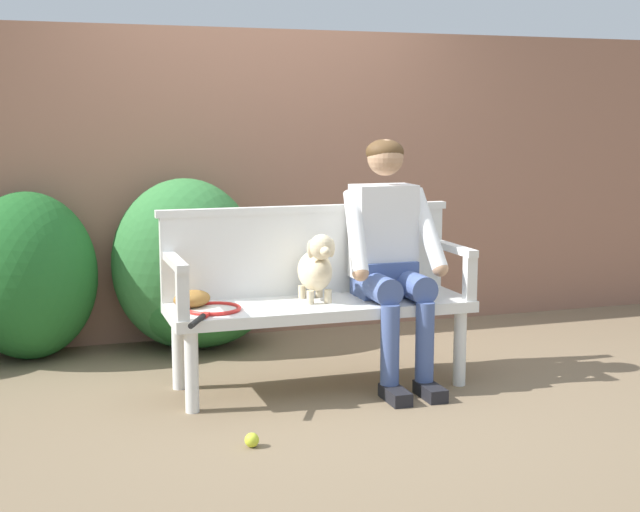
{
  "coord_description": "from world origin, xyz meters",
  "views": [
    {
      "loc": [
        -1.47,
        -4.53,
        1.47
      ],
      "look_at": [
        0.0,
        0.0,
        0.73
      ],
      "focal_mm": 50.32,
      "sensor_mm": 36.0,
      "label": 1
    }
  ],
  "objects_px": {
    "person_seated": "(389,250)",
    "baseball_glove": "(192,299)",
    "dog_on_bench": "(317,267)",
    "garden_bench": "(320,313)",
    "tennis_ball": "(252,440)",
    "tennis_racket": "(212,310)"
  },
  "relations": [
    {
      "from": "person_seated",
      "to": "tennis_racket",
      "type": "distance_m",
      "value": 1.03
    },
    {
      "from": "garden_bench",
      "to": "person_seated",
      "type": "xyz_separation_m",
      "value": [
        0.39,
        -0.02,
        0.33
      ]
    },
    {
      "from": "person_seated",
      "to": "garden_bench",
      "type": "bearing_deg",
      "value": 177.29
    },
    {
      "from": "person_seated",
      "to": "dog_on_bench",
      "type": "bearing_deg",
      "value": 177.43
    },
    {
      "from": "garden_bench",
      "to": "tennis_ball",
      "type": "distance_m",
      "value": 1.04
    },
    {
      "from": "person_seated",
      "to": "baseball_glove",
      "type": "xyz_separation_m",
      "value": [
        -1.08,
        0.09,
        -0.22
      ]
    },
    {
      "from": "tennis_ball",
      "to": "baseball_glove",
      "type": "bearing_deg",
      "value": 97.61
    },
    {
      "from": "garden_bench",
      "to": "tennis_racket",
      "type": "bearing_deg",
      "value": -173.47
    },
    {
      "from": "garden_bench",
      "to": "baseball_glove",
      "type": "height_order",
      "value": "baseball_glove"
    },
    {
      "from": "garden_bench",
      "to": "person_seated",
      "type": "height_order",
      "value": "person_seated"
    },
    {
      "from": "dog_on_bench",
      "to": "tennis_ball",
      "type": "height_order",
      "value": "dog_on_bench"
    },
    {
      "from": "baseball_glove",
      "to": "tennis_ball",
      "type": "height_order",
      "value": "baseball_glove"
    },
    {
      "from": "person_seated",
      "to": "baseball_glove",
      "type": "bearing_deg",
      "value": 175.44
    },
    {
      "from": "tennis_ball",
      "to": "person_seated",
      "type": "bearing_deg",
      "value": 37.92
    },
    {
      "from": "dog_on_bench",
      "to": "baseball_glove",
      "type": "bearing_deg",
      "value": 174.21
    },
    {
      "from": "dog_on_bench",
      "to": "tennis_ball",
      "type": "bearing_deg",
      "value": -125.68
    },
    {
      "from": "person_seated",
      "to": "tennis_ball",
      "type": "xyz_separation_m",
      "value": [
        -0.97,
        -0.75,
        -0.71
      ]
    },
    {
      "from": "tennis_ball",
      "to": "garden_bench",
      "type": "bearing_deg",
      "value": 53.38
    },
    {
      "from": "garden_bench",
      "to": "dog_on_bench",
      "type": "bearing_deg",
      "value": -179.72
    },
    {
      "from": "person_seated",
      "to": "tennis_racket",
      "type": "relative_size",
      "value": 2.35
    },
    {
      "from": "baseball_glove",
      "to": "tennis_ball",
      "type": "bearing_deg",
      "value": -120.9
    },
    {
      "from": "tennis_racket",
      "to": "tennis_ball",
      "type": "height_order",
      "value": "tennis_racket"
    }
  ]
}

